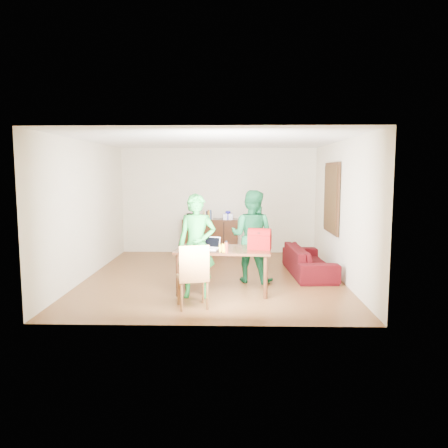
{
  "coord_description": "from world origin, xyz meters",
  "views": [
    {
      "loc": [
        0.43,
        -8.52,
        2.11
      ],
      "look_at": [
        0.23,
        -0.81,
        1.17
      ],
      "focal_mm": 35.0,
      "sensor_mm": 36.0,
      "label": 1
    }
  ],
  "objects_px": {
    "person_near": "(197,246)",
    "laptop": "(210,247)",
    "sofa": "(309,261)",
    "red_bag": "(260,241)",
    "chair": "(193,289)",
    "table": "(224,254)",
    "bottle": "(226,247)",
    "person_far": "(252,236)"
  },
  "relations": [
    {
      "from": "person_far",
      "to": "red_bag",
      "type": "height_order",
      "value": "person_far"
    },
    {
      "from": "laptop",
      "to": "person_near",
      "type": "bearing_deg",
      "value": -110.6
    },
    {
      "from": "table",
      "to": "bottle",
      "type": "xyz_separation_m",
      "value": [
        0.05,
        -0.39,
        0.19
      ]
    },
    {
      "from": "laptop",
      "to": "bottle",
      "type": "relative_size",
      "value": 1.68
    },
    {
      "from": "red_bag",
      "to": "sofa",
      "type": "bearing_deg",
      "value": 63.27
    },
    {
      "from": "table",
      "to": "person_near",
      "type": "height_order",
      "value": "person_near"
    },
    {
      "from": "person_far",
      "to": "sofa",
      "type": "relative_size",
      "value": 0.9
    },
    {
      "from": "table",
      "to": "person_far",
      "type": "bearing_deg",
      "value": 59.17
    },
    {
      "from": "chair",
      "to": "person_near",
      "type": "relative_size",
      "value": 0.58
    },
    {
      "from": "laptop",
      "to": "bottle",
      "type": "xyz_separation_m",
      "value": [
        0.29,
        -0.3,
        0.06
      ]
    },
    {
      "from": "bottle",
      "to": "red_bag",
      "type": "height_order",
      "value": "red_bag"
    },
    {
      "from": "person_near",
      "to": "red_bag",
      "type": "bearing_deg",
      "value": 18.03
    },
    {
      "from": "chair",
      "to": "red_bag",
      "type": "xyz_separation_m",
      "value": [
        1.08,
        0.89,
        0.61
      ]
    },
    {
      "from": "chair",
      "to": "red_bag",
      "type": "height_order",
      "value": "red_bag"
    },
    {
      "from": "person_near",
      "to": "bottle",
      "type": "height_order",
      "value": "person_near"
    },
    {
      "from": "person_near",
      "to": "laptop",
      "type": "xyz_separation_m",
      "value": [
        0.2,
        0.28,
        -0.06
      ]
    },
    {
      "from": "chair",
      "to": "bottle",
      "type": "xyz_separation_m",
      "value": [
        0.51,
        0.54,
        0.57
      ]
    },
    {
      "from": "person_near",
      "to": "person_far",
      "type": "xyz_separation_m",
      "value": [
        0.96,
        1.09,
        0.01
      ]
    },
    {
      "from": "table",
      "to": "bottle",
      "type": "relative_size",
      "value": 8.56
    },
    {
      "from": "chair",
      "to": "table",
      "type": "bearing_deg",
      "value": 50.01
    },
    {
      "from": "laptop",
      "to": "red_bag",
      "type": "xyz_separation_m",
      "value": [
        0.86,
        0.04,
        0.1
      ]
    },
    {
      "from": "chair",
      "to": "person_near",
      "type": "xyz_separation_m",
      "value": [
        0.02,
        0.57,
        0.58
      ]
    },
    {
      "from": "sofa",
      "to": "person_near",
      "type": "bearing_deg",
      "value": 124.69
    },
    {
      "from": "chair",
      "to": "person_far",
      "type": "relative_size",
      "value": 0.57
    },
    {
      "from": "table",
      "to": "chair",
      "type": "height_order",
      "value": "chair"
    },
    {
      "from": "bottle",
      "to": "sofa",
      "type": "xyz_separation_m",
      "value": [
        1.67,
        1.72,
        -0.58
      ]
    },
    {
      "from": "person_near",
      "to": "sofa",
      "type": "xyz_separation_m",
      "value": [
        2.16,
        1.69,
        -0.59
      ]
    },
    {
      "from": "table",
      "to": "sofa",
      "type": "xyz_separation_m",
      "value": [
        1.72,
        1.33,
        -0.38
      ]
    },
    {
      "from": "person_far",
      "to": "bottle",
      "type": "xyz_separation_m",
      "value": [
        -0.47,
        -1.12,
        -0.01
      ]
    },
    {
      "from": "table",
      "to": "laptop",
      "type": "bearing_deg",
      "value": -156.82
    },
    {
      "from": "person_near",
      "to": "sofa",
      "type": "relative_size",
      "value": 0.89
    },
    {
      "from": "bottle",
      "to": "sofa",
      "type": "bearing_deg",
      "value": 45.93
    },
    {
      "from": "red_bag",
      "to": "table",
      "type": "bearing_deg",
      "value": -171.6
    },
    {
      "from": "person_near",
      "to": "sofa",
      "type": "height_order",
      "value": "person_near"
    },
    {
      "from": "laptop",
      "to": "red_bag",
      "type": "bearing_deg",
      "value": 17.97
    },
    {
      "from": "bottle",
      "to": "red_bag",
      "type": "bearing_deg",
      "value": 31.4
    },
    {
      "from": "person_far",
      "to": "bottle",
      "type": "bearing_deg",
      "value": 88.97
    },
    {
      "from": "person_far",
      "to": "laptop",
      "type": "distance_m",
      "value": 1.12
    },
    {
      "from": "bottle",
      "to": "table",
      "type": "bearing_deg",
      "value": 97.52
    },
    {
      "from": "person_far",
      "to": "laptop",
      "type": "height_order",
      "value": "person_far"
    },
    {
      "from": "person_far",
      "to": "red_bag",
      "type": "relative_size",
      "value": 4.52
    },
    {
      "from": "table",
      "to": "chair",
      "type": "relative_size",
      "value": 1.69
    }
  ]
}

